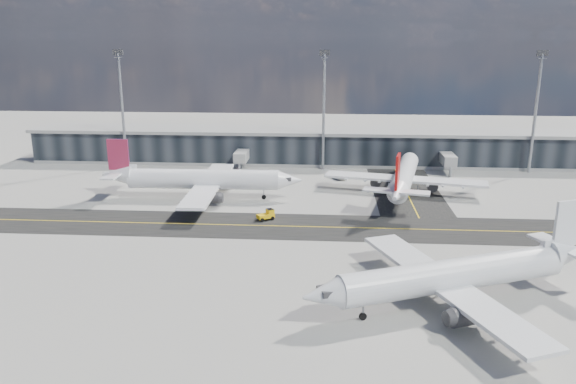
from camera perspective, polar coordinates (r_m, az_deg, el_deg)
name	(u,v)px	position (r m, az deg, el deg)	size (l,w,h in m)	color
ground	(319,235)	(94.09, 3.22, -4.37)	(300.00, 300.00, 0.00)	gray
taxiway_lanes	(342,215)	(104.29, 5.47, -2.39)	(180.00, 63.00, 0.03)	black
terminal_concourse	(323,148)	(146.09, 3.62, 4.53)	(152.00, 19.80, 8.80)	black
floodlight_masts	(324,106)	(137.43, 3.66, 8.69)	(102.50, 0.70, 28.90)	gray
airliner_af	(201,179)	(115.01, -8.84, 1.28)	(40.68, 34.61, 12.08)	white
airliner_redtail	(404,176)	(118.94, 11.70, 1.56)	(33.84, 39.42, 11.74)	white
airliner_near	(457,275)	(72.28, 16.79, -8.06)	(38.43, 33.22, 11.87)	silver
baggage_tug	(267,215)	(101.22, -2.15, -2.32)	(3.37, 2.87, 1.93)	yellow
service_van	(339,175)	(131.20, 5.16, 1.76)	(2.72, 5.89, 1.64)	white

